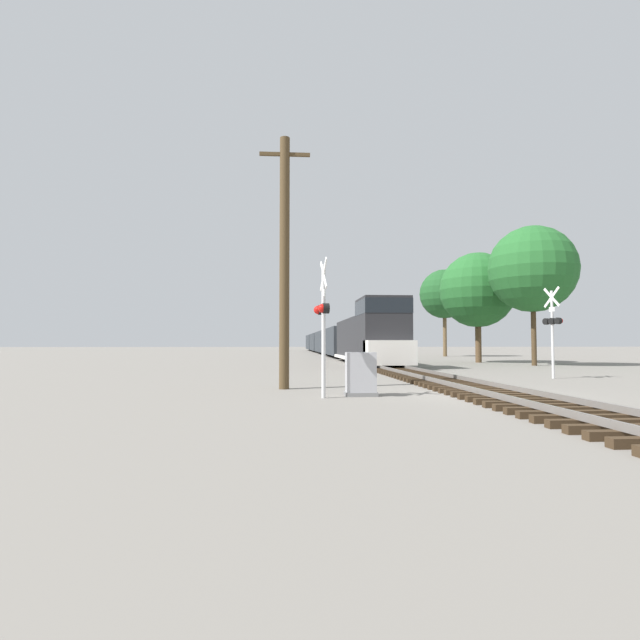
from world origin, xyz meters
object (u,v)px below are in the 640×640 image
(crossing_signal_near, at_px, (323,316))
(crossing_signal_far, at_px, (553,324))
(freight_train, at_px, (329,342))
(relay_cabinet, at_px, (361,374))
(tree_far_right, at_px, (532,269))
(tree_mid_background, at_px, (478,290))
(utility_pole, at_px, (284,259))
(tree_deep_background, at_px, (444,294))

(crossing_signal_near, distance_m, crossing_signal_far, 13.24)
(freight_train, height_order, relay_cabinet, freight_train)
(freight_train, distance_m, tree_far_right, 37.50)
(tree_mid_background, bearing_deg, crossing_signal_near, -120.12)
(tree_mid_background, bearing_deg, utility_pole, -125.18)
(utility_pole, bearing_deg, tree_far_right, 43.58)
(utility_pole, relative_size, tree_far_right, 0.89)
(freight_train, xyz_separation_m, crossing_signal_near, (-5.13, -55.20, 0.59))
(tree_deep_background, bearing_deg, relay_cabinet, -111.19)
(crossing_signal_far, bearing_deg, tree_far_right, -40.13)
(relay_cabinet, relative_size, tree_mid_background, 0.14)
(tree_deep_background, bearing_deg, tree_mid_background, -99.96)
(crossing_signal_near, distance_m, relay_cabinet, 2.18)
(tree_deep_background, bearing_deg, tree_far_right, -93.50)
(crossing_signal_near, bearing_deg, crossing_signal_far, 116.90)
(utility_pole, xyz_separation_m, tree_mid_background, (16.03, 22.74, 1.45))
(freight_train, xyz_separation_m, tree_mid_background, (9.77, -29.52, 4.20))
(utility_pole, relative_size, tree_deep_background, 0.85)
(utility_pole, xyz_separation_m, tree_far_right, (17.80, 16.94, 2.36))
(utility_pole, height_order, tree_far_right, tree_far_right)
(freight_train, bearing_deg, utility_pole, -96.82)
(relay_cabinet, height_order, tree_deep_background, tree_deep_background)
(freight_train, relative_size, crossing_signal_near, 21.14)
(relay_cabinet, bearing_deg, tree_mid_background, 61.45)
(relay_cabinet, xyz_separation_m, tree_deep_background, (16.96, 43.75, 6.88))
(tree_far_right, relative_size, tree_mid_background, 1.10)
(relay_cabinet, bearing_deg, tree_deep_background, 68.81)
(crossing_signal_far, bearing_deg, tree_mid_background, -27.93)
(crossing_signal_far, xyz_separation_m, utility_pole, (-12.19, -4.32, 2.10))
(crossing_signal_near, relative_size, relay_cabinet, 3.09)
(tree_mid_background, height_order, tree_deep_background, tree_deep_background)
(tree_mid_background, xyz_separation_m, tree_deep_background, (3.26, 18.57, 1.52))
(crossing_signal_near, bearing_deg, relay_cabinet, 106.48)
(utility_pole, xyz_separation_m, tree_deep_background, (19.29, 41.31, 2.97))
(tree_far_right, height_order, tree_deep_background, tree_deep_background)
(tree_deep_background, bearing_deg, utility_pole, -115.03)
(crossing_signal_far, relative_size, relay_cabinet, 3.15)
(crossing_signal_near, height_order, tree_deep_background, tree_deep_background)
(freight_train, relative_size, tree_far_right, 8.62)
(freight_train, xyz_separation_m, tree_deep_background, (13.04, -10.94, 5.71))
(utility_pole, relative_size, tree_mid_background, 0.98)
(crossing_signal_far, distance_m, utility_pole, 13.10)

